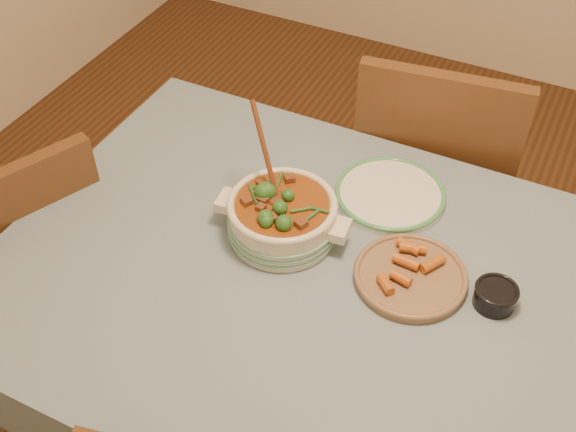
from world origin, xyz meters
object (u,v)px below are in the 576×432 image
Objects in this scene: white_plate at (390,194)px; chair_far at (433,173)px; stew_casserole at (282,215)px; condiment_bowl at (496,295)px; fried_plate at (411,275)px; chair_left at (27,257)px; dining_table at (358,320)px.

chair_far is at bearing 87.08° from white_plate.
white_plate is 0.36× the size of chair_far.
white_plate is at bearing 51.46° from stew_casserole.
fried_plate is (-0.18, -0.02, -0.01)m from condiment_bowl.
condiment_bowl is 0.11× the size of chair_left.
white_plate is (-0.05, 0.32, 0.10)m from dining_table.
chair_far reaches higher than white_plate.
dining_table is 0.34m from white_plate.
chair_far reaches higher than dining_table.
condiment_bowl is at bearing 5.09° from fried_plate.
white_plate is at bearing 138.41° from chair_left.
chair_far reaches higher than fried_plate.
stew_casserole is 0.32m from fried_plate.
dining_table is 0.16m from fried_plate.
chair_left is (-0.94, -0.08, -0.16)m from dining_table.
condiment_bowl is 0.71m from chair_far.
dining_table is at bearing -80.70° from white_plate.
fried_plate reaches higher than dining_table.
dining_table is 0.30m from stew_casserole.
condiment_bowl is 0.19m from fried_plate.
stew_casserole is at bearing -178.49° from condiment_bowl.
chair_left reaches higher than condiment_bowl.
stew_casserole reaches higher than condiment_bowl.
chair_left is (-0.91, -0.79, -0.04)m from chair_far.
fried_plate is 0.67m from chair_far.
condiment_bowl is at bearing 109.15° from chair_far.
white_plate is 0.27m from fried_plate.
chair_left is at bearing 33.57° from chair_far.
condiment_bowl is at bearing 122.73° from chair_left.
chair_far reaches higher than chair_left.
chair_left is (-0.71, -0.17, -0.31)m from stew_casserole.
dining_table is 1.73× the size of chair_far.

